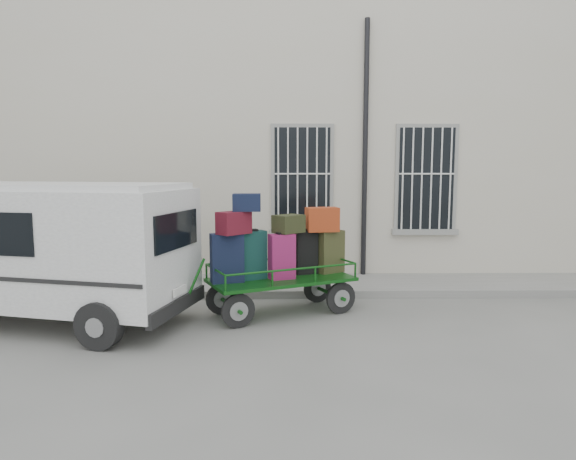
{
  "coord_description": "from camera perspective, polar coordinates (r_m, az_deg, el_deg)",
  "views": [
    {
      "loc": [
        -0.88,
        -8.2,
        2.49
      ],
      "look_at": [
        -0.74,
        1.0,
        1.37
      ],
      "focal_mm": 32.0,
      "sensor_mm": 36.0,
      "label": 1
    }
  ],
  "objects": [
    {
      "name": "ground",
      "position": [
        8.61,
        5.11,
        -9.9
      ],
      "size": [
        80.0,
        80.0,
        0.0
      ],
      "primitive_type": "plane",
      "color": "slate",
      "rests_on": "ground"
    },
    {
      "name": "building",
      "position": [
        13.73,
        2.84,
        9.04
      ],
      "size": [
        24.0,
        5.15,
        6.0
      ],
      "color": "beige",
      "rests_on": "ground"
    },
    {
      "name": "sidewalk",
      "position": [
        10.71,
        3.89,
        -6.11
      ],
      "size": [
        24.0,
        1.7,
        0.15
      ],
      "primitive_type": "cube",
      "color": "slate",
      "rests_on": "ground"
    },
    {
      "name": "luggage_cart",
      "position": [
        8.71,
        -1.0,
        -2.9
      ],
      "size": [
        2.82,
        1.99,
        2.07
      ],
      "rotation": [
        0.0,
        0.0,
        0.43
      ],
      "color": "black",
      "rests_on": "ground"
    },
    {
      "name": "van",
      "position": [
        8.98,
        -25.0,
        -1.41
      ],
      "size": [
        4.77,
        2.89,
        2.25
      ],
      "rotation": [
        0.0,
        0.0,
        -0.25
      ],
      "color": "silver",
      "rests_on": "ground"
    }
  ]
}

